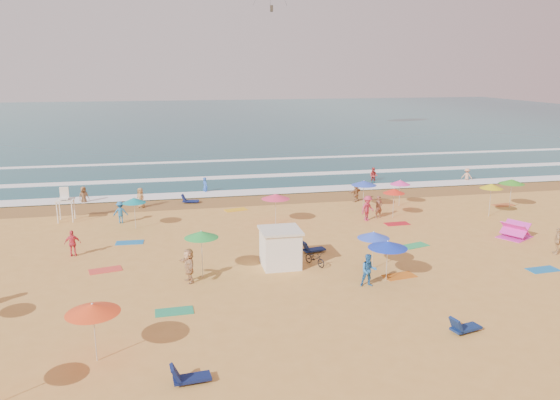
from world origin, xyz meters
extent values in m
plane|color=gold|center=(0.00, 0.00, 0.00)|extent=(220.00, 220.00, 0.00)
cube|color=#0C4756|center=(0.00, 84.00, 0.00)|extent=(220.00, 140.00, 0.18)
plane|color=olive|center=(0.00, 12.50, 0.01)|extent=(220.00, 220.00, 0.00)
cube|color=white|center=(0.00, 15.00, 0.10)|extent=(200.00, 2.20, 0.05)
cube|color=white|center=(0.00, 22.00, 0.10)|extent=(200.00, 1.60, 0.05)
cube|color=white|center=(0.00, 32.00, 0.10)|extent=(200.00, 1.20, 0.05)
cube|color=white|center=(0.25, -3.07, 1.00)|extent=(2.00, 2.00, 2.00)
cube|color=silver|center=(0.25, -3.07, 2.06)|extent=(2.20, 2.20, 0.12)
imported|color=black|center=(2.15, -3.37, 0.40)|extent=(1.17, 1.59, 0.80)
cone|color=#F03561|center=(1.65, 5.12, 1.99)|extent=(1.97, 1.97, 0.35)
cone|color=green|center=(-4.07, -3.86, 2.34)|extent=(1.76, 1.76, 0.35)
cone|color=teal|center=(-7.92, 5.98, 1.99)|extent=(1.57, 1.57, 0.35)
cone|color=gold|center=(17.44, 3.85, 2.29)|extent=(1.64, 1.64, 0.35)
cone|color=#FF38A1|center=(12.29, 8.22, 1.90)|extent=(1.59, 1.59, 0.35)
cone|color=#F54519|center=(-8.55, -11.48, 2.12)|extent=(1.99, 1.99, 0.35)
cone|color=red|center=(10.38, 5.01, 2.00)|extent=(1.58, 1.58, 0.35)
cone|color=blue|center=(5.05, -4.60, 1.95)|extent=(1.73, 1.73, 0.35)
cone|color=#1633BF|center=(5.17, -6.26, 1.94)|extent=(2.02, 2.02, 0.35)
cone|color=blue|center=(9.24, 8.13, 2.00)|extent=(1.96, 1.96, 0.35)
cone|color=green|center=(20.33, 5.60, 2.15)|extent=(1.91, 1.91, 0.35)
cube|color=#0E1746|center=(-5.13, -13.69, 0.17)|extent=(1.34, 0.67, 0.34)
cube|color=#101E50|center=(2.70, -1.26, 0.17)|extent=(1.38, 0.80, 0.34)
cube|color=navy|center=(6.20, -12.25, 0.17)|extent=(1.40, 0.85, 0.34)
cube|color=#101A53|center=(-3.87, 12.50, 0.17)|extent=(1.37, 0.76, 0.34)
cube|color=#1C6EB4|center=(-8.15, 2.88, 0.01)|extent=(1.74, 0.94, 0.03)
cube|color=#238F62|center=(-5.63, -7.80, 0.01)|extent=(1.73, 0.92, 0.03)
cube|color=#F1A91A|center=(-0.60, 9.54, 0.01)|extent=(1.86, 1.25, 0.03)
cube|color=#DF3F34|center=(-9.17, -1.79, 0.01)|extent=(1.85, 1.21, 0.03)
cube|color=red|center=(10.00, 3.37, 0.01)|extent=(1.73, 0.91, 0.03)
cube|color=#1C6CAF|center=(14.10, -6.62, 0.01)|extent=(1.75, 0.97, 0.03)
cube|color=#29A45A|center=(9.09, -1.37, 0.01)|extent=(1.87, 1.28, 0.03)
cube|color=#CD6316|center=(6.08, -5.88, 0.01)|extent=(1.81, 1.11, 0.03)
cube|color=#B9572B|center=(20.50, 6.63, 0.01)|extent=(1.82, 1.13, 0.03)
imported|color=tan|center=(-4.79, -4.38, 0.89)|extent=(0.95, 1.74, 1.79)
imported|color=brown|center=(9.31, 5.14, 0.82)|extent=(0.67, 0.51, 1.65)
imported|color=blue|center=(-2.44, 15.97, 0.57)|extent=(0.63, 0.71, 1.64)
imported|color=#C13052|center=(8.26, 4.64, 0.91)|extent=(1.36, 1.16, 1.83)
imported|color=brown|center=(-12.32, 14.14, 0.58)|extent=(0.96, 0.87, 1.65)
imported|color=#B27D52|center=(9.39, 10.25, 0.78)|extent=(1.47, 1.15, 1.56)
imported|color=tan|center=(22.60, 15.78, 0.51)|extent=(1.13, 0.97, 1.52)
imported|color=#A97F4E|center=(-7.77, 11.83, 0.79)|extent=(0.92, 0.88, 1.58)
imported|color=red|center=(13.74, 17.48, 0.56)|extent=(1.00, 0.97, 1.62)
imported|color=#276DB8|center=(3.99, -6.78, 0.84)|extent=(0.90, 0.76, 1.67)
imported|color=tan|center=(16.58, -4.47, 0.80)|extent=(0.84, 1.00, 1.61)
imported|color=#2368A3|center=(-8.99, 7.64, 0.78)|extent=(1.02, 0.60, 1.57)
imported|color=#E4394E|center=(-11.20, 1.00, 0.78)|extent=(0.92, 0.40, 1.56)
cube|color=#3F3326|center=(10.13, 49.82, 18.88)|extent=(0.40, 0.30, 0.90)
camera|label=1|loc=(-5.63, -30.94, 10.71)|focal=35.00mm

